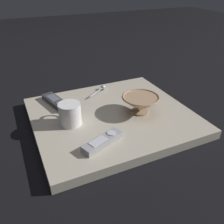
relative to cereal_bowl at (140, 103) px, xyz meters
name	(u,v)px	position (x,y,z in m)	size (l,w,h in m)	color
ground_plane	(112,121)	(-0.04, -0.12, -0.08)	(6.00, 6.00, 0.00)	black
table	(112,117)	(-0.04, -0.12, -0.06)	(0.61, 0.67, 0.04)	#B7AD99
cereal_bowl	(140,103)	(0.00, 0.00, 0.00)	(0.17, 0.17, 0.08)	tan
coffee_mug	(70,114)	(-0.04, -0.30, 0.00)	(0.12, 0.09, 0.09)	white
teaspoon	(102,88)	(-0.28, -0.07, -0.03)	(0.09, 0.12, 0.03)	#A3A5B2
tv_remote_near	(56,102)	(-0.23, -0.32, -0.03)	(0.19, 0.10, 0.03)	#38383D
tv_remote_far	(102,141)	(0.14, -0.24, -0.03)	(0.10, 0.17, 0.03)	#9E9EA3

